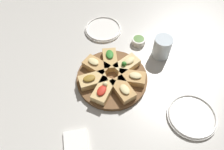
# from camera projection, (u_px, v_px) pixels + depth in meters

# --- Properties ---
(ground_plane) EXTENTS (3.00, 3.00, 0.00)m
(ground_plane) POSITION_uv_depth(u_px,v_px,m) (112.00, 80.00, 0.95)
(ground_plane) COLOR beige
(serving_board) EXTENTS (0.30, 0.30, 0.02)m
(serving_board) POSITION_uv_depth(u_px,v_px,m) (112.00, 78.00, 0.94)
(serving_board) COLOR brown
(serving_board) RESTS_ON ground_plane
(focaccia_slice_0) EXTENTS (0.12, 0.07, 0.04)m
(focaccia_slice_0) POSITION_uv_depth(u_px,v_px,m) (110.00, 59.00, 0.96)
(focaccia_slice_0) COLOR tan
(focaccia_slice_0) RESTS_ON serving_board
(focaccia_slice_1) EXTENTS (0.12, 0.13, 0.04)m
(focaccia_slice_1) POSITION_uv_depth(u_px,v_px,m) (96.00, 66.00, 0.94)
(focaccia_slice_1) COLOR tan
(focaccia_slice_1) RESTS_ON serving_board
(focaccia_slice_2) EXTENTS (0.09, 0.13, 0.04)m
(focaccia_slice_2) POSITION_uv_depth(u_px,v_px,m) (93.00, 80.00, 0.90)
(focaccia_slice_2) COLOR #DBB775
(focaccia_slice_2) RESTS_ON serving_board
(focaccia_slice_3) EXTENTS (0.13, 0.10, 0.05)m
(focaccia_slice_3) POSITION_uv_depth(u_px,v_px,m) (103.00, 90.00, 0.87)
(focaccia_slice_3) COLOR #DBB775
(focaccia_slice_3) RESTS_ON serving_board
(focaccia_slice_4) EXTENTS (0.13, 0.11, 0.04)m
(focaccia_slice_4) POSITION_uv_depth(u_px,v_px,m) (123.00, 89.00, 0.87)
(focaccia_slice_4) COLOR tan
(focaccia_slice_4) RESTS_ON serving_board
(focaccia_slice_5) EXTENTS (0.08, 0.12, 0.04)m
(focaccia_slice_5) POSITION_uv_depth(u_px,v_px,m) (132.00, 78.00, 0.91)
(focaccia_slice_5) COLOR tan
(focaccia_slice_5) RESTS_ON serving_board
(focaccia_slice_6) EXTENTS (0.12, 0.13, 0.05)m
(focaccia_slice_6) POSITION_uv_depth(u_px,v_px,m) (127.00, 65.00, 0.95)
(focaccia_slice_6) COLOR #E5C689
(focaccia_slice_6) RESTS_ON serving_board
(plate_left) EXTENTS (0.19, 0.19, 0.02)m
(plate_left) POSITION_uv_depth(u_px,v_px,m) (103.00, 29.00, 1.12)
(plate_left) COLOR white
(plate_left) RESTS_ON ground_plane
(plate_right) EXTENTS (0.19, 0.19, 0.02)m
(plate_right) POSITION_uv_depth(u_px,v_px,m) (192.00, 116.00, 0.84)
(plate_right) COLOR white
(plate_right) RESTS_ON ground_plane
(water_glass) EXTENTS (0.08, 0.08, 0.10)m
(water_glass) POSITION_uv_depth(u_px,v_px,m) (162.00, 47.00, 0.99)
(water_glass) COLOR silver
(water_glass) RESTS_ON ground_plane
(napkin_stack) EXTENTS (0.11, 0.10, 0.01)m
(napkin_stack) POSITION_uv_depth(u_px,v_px,m) (76.00, 144.00, 0.78)
(napkin_stack) COLOR white
(napkin_stack) RESTS_ON ground_plane
(dipping_bowl) EXTENTS (0.07, 0.07, 0.03)m
(dipping_bowl) POSITION_uv_depth(u_px,v_px,m) (139.00, 41.00, 1.06)
(dipping_bowl) COLOR silver
(dipping_bowl) RESTS_ON ground_plane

